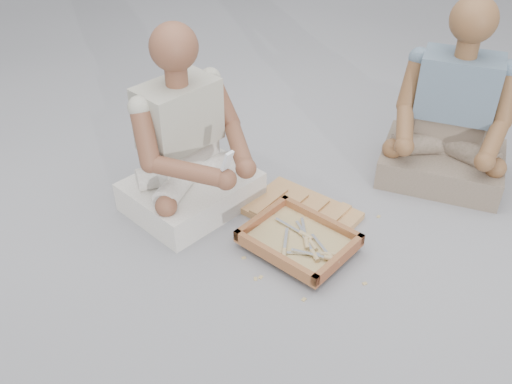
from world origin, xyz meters
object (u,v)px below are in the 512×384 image
at_px(tool_tray, 299,240).
at_px(craftsman, 188,150).
at_px(companion, 450,123).
at_px(carved_panel, 301,213).

bearing_deg(tool_tray, craftsman, 170.23).
height_order(craftsman, companion, companion).
distance_m(carved_panel, craftsman, 0.64).
relative_size(carved_panel, tool_tray, 0.94).
relative_size(tool_tray, companion, 0.57).
height_order(tool_tray, craftsman, craftsman).
bearing_deg(tool_tray, companion, 61.24).
height_order(carved_panel, companion, companion).
xyz_separation_m(craftsman, companion, (1.12, 0.79, 0.00)).
bearing_deg(tool_tray, carved_panel, 107.40).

